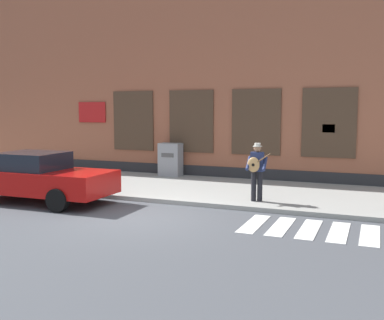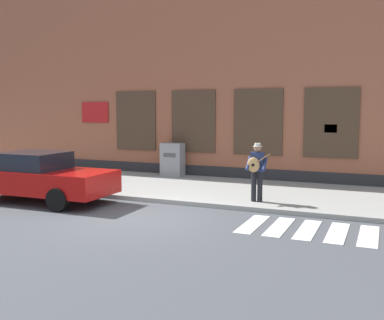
# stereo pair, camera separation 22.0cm
# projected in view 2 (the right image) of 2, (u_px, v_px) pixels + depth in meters

# --- Properties ---
(ground_plane) EXTENTS (160.00, 160.00, 0.00)m
(ground_plane) POSITION_uv_depth(u_px,v_px,m) (139.00, 217.00, 11.85)
(ground_plane) COLOR #424449
(sidewalk) EXTENTS (28.00, 5.01, 0.13)m
(sidewalk) POSITION_uv_depth(u_px,v_px,m) (201.00, 189.00, 15.73)
(sidewalk) COLOR gray
(sidewalk) RESTS_ON ground
(building_backdrop) EXTENTS (28.00, 4.06, 9.35)m
(building_backdrop) POSITION_uv_depth(u_px,v_px,m) (241.00, 67.00, 19.32)
(building_backdrop) COLOR #99563D
(building_backdrop) RESTS_ON ground
(crosswalk) EXTENTS (5.78, 1.90, 0.01)m
(crosswalk) POSITION_uv_depth(u_px,v_px,m) (369.00, 236.00, 10.04)
(crosswalk) COLOR silver
(crosswalk) RESTS_ON ground
(red_car) EXTENTS (4.63, 2.04, 1.53)m
(red_car) POSITION_uv_depth(u_px,v_px,m) (40.00, 177.00, 13.76)
(red_car) COLOR #B20F0C
(red_car) RESTS_ON ground
(busker) EXTENTS (0.73, 0.56, 1.72)m
(busker) POSITION_uv_depth(u_px,v_px,m) (257.00, 168.00, 13.10)
(busker) COLOR black
(busker) RESTS_ON sidewalk
(utility_box) EXTENTS (0.90, 0.59, 1.34)m
(utility_box) POSITION_uv_depth(u_px,v_px,m) (173.00, 159.00, 18.34)
(utility_box) COLOR gray
(utility_box) RESTS_ON sidewalk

